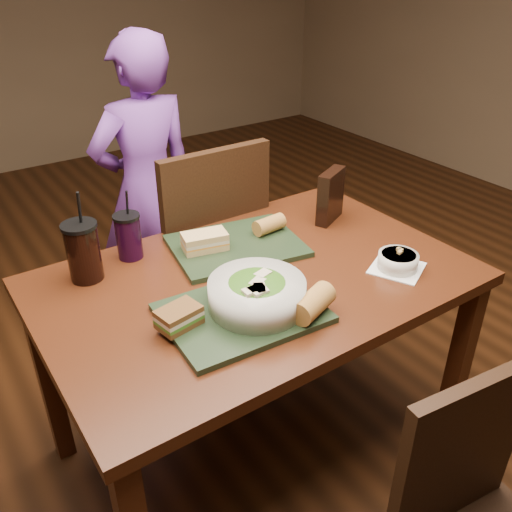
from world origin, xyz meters
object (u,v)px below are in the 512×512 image
Objects in this scene: sandwich_far at (205,241)px; cup_berry at (129,236)px; salad_bowl at (257,292)px; cup_cola at (83,251)px; dining_table at (256,300)px; baguette_far at (269,225)px; soup_bowl at (398,261)px; tray_near at (242,313)px; chair_far at (205,251)px; tray_far at (236,246)px; chip_bag at (331,196)px; baguette_near at (313,303)px; diner at (147,189)px; sandwich_near at (179,317)px.

cup_berry is (-0.21, 0.12, 0.03)m from sandwich_far.
cup_cola reaches higher than salad_bowl.
dining_table is 0.30m from baguette_far.
tray_near is at bearing 172.89° from soup_bowl.
chair_far reaches higher than tray_far.
cup_cola reaches higher than chip_bag.
tray_near is at bearing -134.62° from baguette_far.
cup_berry is at bearing 162.92° from baguette_far.
cup_cola reaches higher than dining_table.
tray_far is (0.19, 0.33, 0.00)m from tray_near.
cup_cola reaches higher than sandwich_far.
baguette_far is at bearing 68.03° from baguette_near.
diner reaches higher than cup_cola.
chip_bag is (0.55, 0.33, 0.03)m from salad_bowl.
sandwich_near is at bearing 67.09° from diner.
tray_far reaches higher than dining_table.
cup_berry reaches higher than tray_near.
sandwich_near is at bearing -124.16° from chair_far.
soup_bowl is (0.49, -0.06, -0.03)m from salad_bowl.
sandwich_far is 1.41× the size of baguette_far.
dining_table is 0.96× the size of diner.
cup_cola reaches higher than chair_far.
baguette_far is at bearing -8.47° from cup_cola.
chip_bag is at bearing 20.96° from dining_table.
sandwich_near reaches higher than tray_far.
dining_table is at bearing 82.60° from diner.
chip_bag is at bearing 44.70° from baguette_near.
sandwich_far is (-0.17, -0.31, 0.23)m from chair_far.
sandwich_near is at bearing -141.19° from tray_far.
salad_bowl reaches higher than baguette_near.
tray_far is (0.04, 0.18, 0.10)m from dining_table.
baguette_near is at bearing -65.75° from cup_berry.
baguette_far reaches higher than tray_near.
soup_bowl reaches higher than dining_table.
tray_far is (-0.03, -0.80, 0.08)m from diner.
baguette_near is (-0.00, -0.27, 0.14)m from dining_table.
baguette_far is at bearing -76.64° from chair_far.
baguette_near is (0.10, -0.11, -0.01)m from salad_bowl.
salad_bowl is 2.19× the size of sandwich_near.
dining_table is 0.54m from chair_far.
dining_table is 0.31m from baguette_near.
diner is at bearing 79.98° from sandwich_far.
dining_table is 3.10× the size of tray_far.
tray_near is 1.47× the size of cup_cola.
tray_far is 1.47× the size of cup_cola.
chair_far is 6.44× the size of sandwich_far.
diner reaches higher than chip_bag.
cup_cola is (-0.37, 0.07, 0.05)m from sandwich_far.
sandwich_near is 0.41m from cup_cola.
baguette_near reaches higher than sandwich_near.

